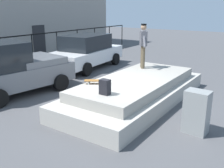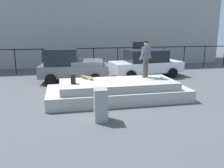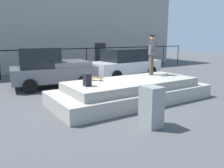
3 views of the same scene
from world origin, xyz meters
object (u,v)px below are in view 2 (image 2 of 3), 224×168
Objects in this scene: skateboard at (87,77)px; backpack at (73,79)px; car_white_sedan_mid at (146,63)px; skateboarder at (146,57)px; car_grey_pickup_near at (72,66)px; utility_box at (101,105)px.

backpack is at bearing -130.17° from skateboard.
skateboarder is at bearing -110.35° from car_white_sedan_mid.
skateboarder reaches higher than car_grey_pickup_near.
backpack is at bearing -135.90° from car_white_sedan_mid.
skateboarder reaches higher than utility_box.
car_grey_pickup_near is (-0.54, 3.52, 0.03)m from skateboard.
skateboard is (-2.79, 0.13, -0.89)m from skateboarder.
utility_box is (-2.67, -2.98, -1.25)m from skateboarder.
utility_box is (0.79, -2.30, -0.47)m from backpack.
skateboarder reaches higher than backpack.
skateboard is 3.56m from car_grey_pickup_near.
skateboarder is 0.40× the size of car_grey_pickup_near.
backpack is at bearing -91.79° from car_grey_pickup_near.
car_grey_pickup_near is at bearing -173.66° from car_white_sedan_mid.
backpack is at bearing 112.00° from utility_box.
car_white_sedan_mid reaches higher than backpack.
backpack is 2.48m from utility_box.
car_white_sedan_mid is 4.25× the size of utility_box.
skateboarder reaches higher than car_white_sedan_mid.
car_white_sedan_mid reaches higher than utility_box.
skateboard is at bearing -81.24° from car_grey_pickup_near.
skateboarder is 2.25× the size of skateboard.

